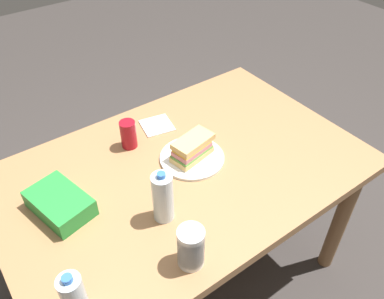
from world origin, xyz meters
TOP-DOWN VIEW (x-y plane):
  - ground_plane at (0.00, 0.00)m, footprint 8.00×8.00m
  - dining_table at (0.00, 0.00)m, footprint 1.43×0.94m
  - paper_plate at (0.06, 0.02)m, footprint 0.26×0.26m
  - sandwich at (0.06, 0.02)m, footprint 0.20×0.13m
  - soda_can_red at (-0.10, 0.24)m, footprint 0.07×0.07m
  - chip_bag at (-0.47, 0.07)m, footprint 0.20×0.26m
  - water_bottle_tall at (-0.58, -0.33)m, footprint 0.07×0.07m
  - plastic_cup_stack at (-0.22, -0.36)m, footprint 0.08×0.08m
  - water_bottle_spare at (-0.19, -0.16)m, footprint 0.07×0.07m
  - paper_napkin at (0.06, 0.29)m, footprint 0.15×0.15m

SIDE VIEW (x-z plane):
  - ground_plane at x=0.00m, z-range 0.00..0.00m
  - dining_table at x=0.00m, z-range 0.28..1.03m
  - paper_napkin at x=0.06m, z-range 0.75..0.76m
  - paper_plate at x=0.06m, z-range 0.75..0.76m
  - chip_bag at x=-0.47m, z-range 0.75..0.82m
  - sandwich at x=0.06m, z-range 0.76..0.84m
  - soda_can_red at x=-0.10m, z-range 0.75..0.87m
  - plastic_cup_stack at x=-0.22m, z-range 0.75..0.90m
  - water_bottle_tall at x=-0.58m, z-range 0.74..0.95m
  - water_bottle_spare at x=-0.19m, z-range 0.74..0.95m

